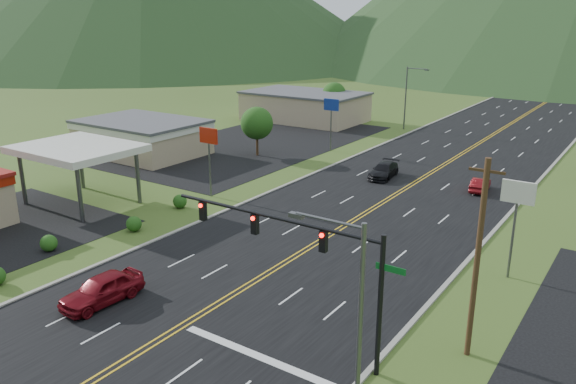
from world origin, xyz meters
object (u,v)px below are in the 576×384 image
Objects in this scene: streetlight_west at (408,94)px; car_red_near at (102,290)px; car_red_far at (480,185)px; car_dark_mid at (384,171)px; streetlight_east at (353,316)px; gas_canopy at (77,150)px; traffic_signal at (305,250)px.

streetlight_west is 1.80× the size of car_red_near.
car_dark_mid is at bearing -0.25° from car_red_far.
streetlight_east reaches higher than car_dark_mid.
car_red_far is at bearing 39.86° from gas_canopy.
streetlight_east is at bearing -0.78° from car_red_near.
gas_canopy reaches higher than car_red_near.
gas_canopy is (-33.18, 12.00, -0.31)m from streetlight_east.
traffic_signal reaches higher than gas_canopy.
car_red_near is 1.30× the size of car_red_far.
car_red_near is at bearing 65.64° from car_red_far.
car_dark_mid is (-9.90, 30.64, -4.59)m from traffic_signal.
car_dark_mid is 9.61m from car_red_far.
car_dark_mid is at bearing 89.62° from car_red_near.
streetlight_west is at bearing 77.87° from gas_canopy.
gas_canopy is at bearing 150.07° from car_red_near.
streetlight_east is at bearing -19.88° from gas_canopy.
car_dark_mid reaches higher than car_red_far.
gas_canopy is 1.99× the size of car_red_near.
streetlight_west is at bearing 101.42° from car_dark_mid.
traffic_signal is 58.88m from streetlight_west.
streetlight_east is at bearing 92.67° from car_red_far.
streetlight_east reaches higher than car_red_far.
gas_canopy is at bearing -136.00° from car_dark_mid.
streetlight_east is 37.85m from car_dark_mid.
car_red_far is at bearing 98.07° from streetlight_east.
car_red_far is at bearing -1.47° from car_dark_mid.
streetlight_east is 64.21m from streetlight_west.
car_red_near is at bearing -33.34° from gas_canopy.
traffic_signal is 13.21m from car_red_near.
gas_canopy is at bearing 160.12° from streetlight_east.
streetlight_west is 0.90× the size of gas_canopy.
streetlight_east is 1.80× the size of car_red_near.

